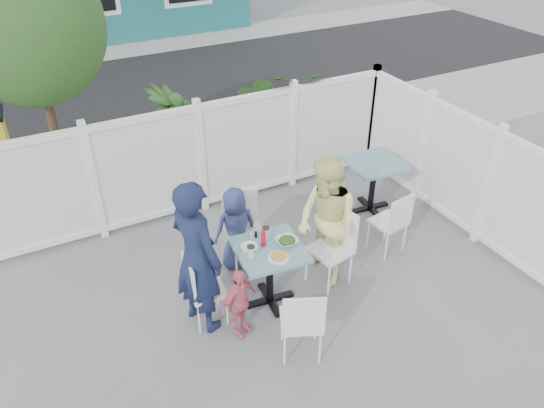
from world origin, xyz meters
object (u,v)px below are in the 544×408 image
chair_left (200,286)px  chair_near (302,320)px  main_table (270,261)px  chair_right (335,241)px  chair_back (244,224)px  spare_table (374,173)px  man (197,257)px  boy (236,229)px  toddler (239,303)px  woman (327,223)px

chair_left → chair_near: 1.17m
main_table → chair_left: size_ratio=0.92×
chair_right → chair_back: (-0.79, 0.80, 0.00)m
spare_table → chair_back: (-2.12, -0.23, -0.03)m
main_table → spare_table: size_ratio=1.00×
man → boy: bearing=-66.5°
chair_near → chair_right: bearing=66.5°
chair_near → toddler: 0.73m
chair_near → main_table: bearing=107.9°
chair_near → toddler: chair_near is taller
chair_right → chair_back: chair_back is taller
chair_back → spare_table: bearing=-167.1°
main_table → toddler: size_ratio=0.94×
spare_table → woman: size_ratio=0.50×
man → main_table: bearing=-115.8°
chair_left → chair_near: bearing=40.1°
woman → toddler: size_ratio=1.88×
chair_back → woman: (0.71, -0.72, 0.23)m
toddler → boy: bearing=45.8°
chair_right → woman: 0.26m
chair_right → woman: size_ratio=0.61×
boy → toddler: size_ratio=1.29×
chair_back → toddler: chair_back is taller
chair_left → chair_near: chair_near is taller
spare_table → woman: (-1.40, -0.95, 0.20)m
spare_table → chair_back: bearing=-173.8°
spare_table → man: size_ratio=0.45×
spare_table → chair_right: size_ratio=0.82×
chair_left → boy: size_ratio=0.79×
main_table → boy: 0.79m
chair_back → chair_near: bearing=91.5°
spare_table → toddler: size_ratio=0.94×
chair_right → boy: (-0.90, 0.79, -0.02)m
chair_near → man: man is taller
chair_back → main_table: bearing=92.6°
chair_near → toddler: bearing=148.5°
chair_back → chair_near: chair_back is taller
chair_left → toddler: chair_left is taller
chair_near → boy: size_ratio=0.83×
chair_right → spare_table: bearing=-63.9°
boy → toddler: bearing=70.3°
chair_right → chair_back: bearing=33.1°
chair_near → toddler: size_ratio=1.07×
main_table → chair_left: bearing=174.5°
chair_left → toddler: (0.29, -0.35, -0.08)m
toddler → woman: bearing=-5.7°
man → spare_table: bearing=-92.4°
woman → chair_right: bearing=39.0°
spare_table → chair_left: size_ratio=0.92×
chair_near → boy: (0.04, 1.65, 0.02)m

